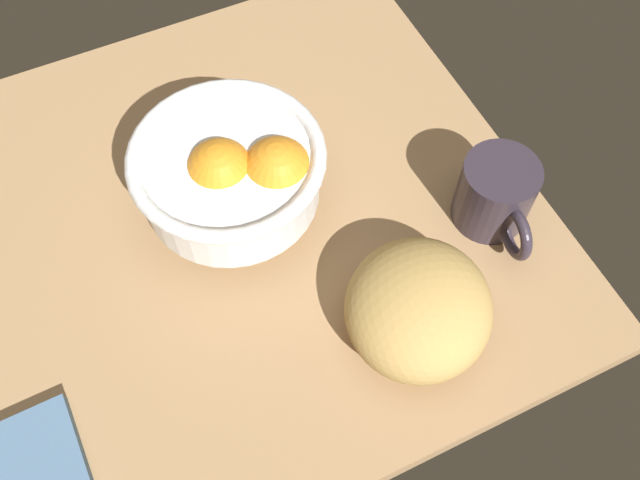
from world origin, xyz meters
TOP-DOWN VIEW (x-y plane):
  - ground_plane at (0.00, 0.00)cm, footprint 79.33×64.17cm
  - fruit_bowl at (7.65, 1.04)cm, footprint 20.65×20.65cm
  - bread_loaf at (18.34, -20.11)cm, footprint 20.94×21.05cm
  - mug at (32.50, -12.03)cm, footprint 8.23×12.36cm

SIDE VIEW (x-z plane):
  - ground_plane at x=0.00cm, z-range -3.00..0.00cm
  - mug at x=32.50cm, z-range 0.00..8.34cm
  - bread_loaf at x=18.34cm, z-range 0.00..8.84cm
  - fruit_bowl at x=7.65cm, z-range 1.01..12.40cm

